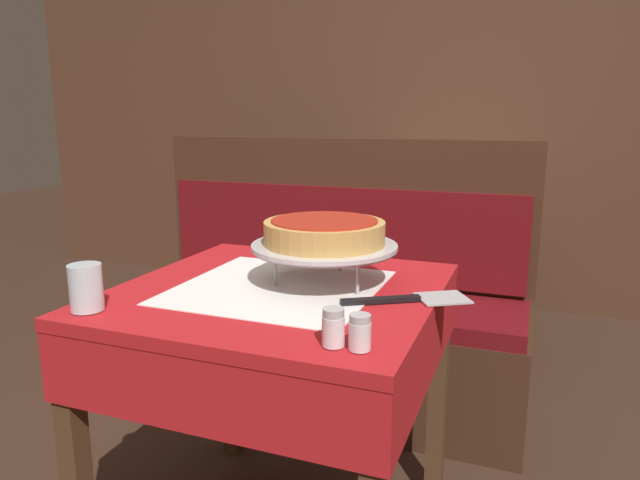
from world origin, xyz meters
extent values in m
cube|color=red|center=(0.00, 0.00, 0.72)|extent=(0.76, 0.76, 0.03)
cube|color=white|center=(0.00, 0.00, 0.73)|extent=(0.47, 0.47, 0.00)
cube|color=red|center=(0.00, 0.00, 0.62)|extent=(0.76, 0.76, 0.16)
cube|color=#4C331E|center=(-0.35, -0.35, 0.35)|extent=(0.05, 0.05, 0.70)
cube|color=#4C331E|center=(-0.35, 0.35, 0.35)|extent=(0.05, 0.05, 0.70)
cube|color=#4C331E|center=(0.35, 0.35, 0.35)|extent=(0.05, 0.05, 0.70)
cube|color=beige|center=(0.09, 1.72, 0.72)|extent=(0.81, 0.81, 0.03)
cube|color=white|center=(0.09, 1.72, 0.74)|extent=(0.50, 0.50, 0.00)
cube|color=beige|center=(0.09, 1.72, 0.62)|extent=(0.80, 0.80, 0.17)
cube|color=#4C331E|center=(-0.28, 1.35, 0.35)|extent=(0.05, 0.05, 0.71)
cube|color=#4C331E|center=(0.45, 1.35, 0.35)|extent=(0.05, 0.05, 0.71)
cube|color=#4C331E|center=(-0.28, 2.09, 0.35)|extent=(0.05, 0.05, 0.71)
cube|color=#4C331E|center=(0.45, 2.09, 0.35)|extent=(0.05, 0.05, 0.71)
cube|color=#3D2316|center=(-0.18, 0.79, 0.21)|extent=(1.56, 0.45, 0.41)
cube|color=#600F14|center=(-0.18, 0.79, 0.44)|extent=(1.53, 0.44, 0.06)
cube|color=#3D2316|center=(-0.18, 0.98, 0.76)|extent=(1.56, 0.06, 0.58)
cube|color=#600F14|center=(-0.18, 0.94, 0.68)|extent=(1.49, 0.02, 0.37)
cube|color=#4C2D1E|center=(0.00, 2.33, 1.20)|extent=(6.00, 0.04, 2.40)
cylinder|color=#ADADB2|center=(0.09, 0.19, 0.77)|extent=(0.01, 0.01, 0.08)
cylinder|color=#ADADB2|center=(-0.01, 0.01, 0.77)|extent=(0.01, 0.01, 0.08)
cylinder|color=#ADADB2|center=(0.20, 0.01, 0.77)|extent=(0.01, 0.01, 0.08)
cylinder|color=#ADADB2|center=(0.09, 0.07, 0.81)|extent=(0.25, 0.25, 0.01)
cylinder|color=silver|center=(0.09, 0.07, 0.82)|extent=(0.35, 0.35, 0.01)
cylinder|color=silver|center=(0.09, 0.07, 0.83)|extent=(0.36, 0.36, 0.01)
cylinder|color=tan|center=(0.09, 0.07, 0.86)|extent=(0.30, 0.30, 0.06)
cylinder|color=#B22819|center=(0.09, 0.07, 0.89)|extent=(0.26, 0.26, 0.01)
cube|color=#BCBCC1|center=(0.39, 0.05, 0.73)|extent=(0.14, 0.14, 0.00)
cube|color=black|center=(0.27, -0.03, 0.74)|extent=(0.17, 0.11, 0.01)
cylinder|color=silver|center=(-0.31, -0.30, 0.78)|extent=(0.07, 0.07, 0.10)
cylinder|color=silver|center=(0.25, -0.30, 0.76)|extent=(0.04, 0.04, 0.06)
cylinder|color=#B7B7BC|center=(0.25, -0.30, 0.80)|extent=(0.04, 0.04, 0.02)
cylinder|color=silver|center=(0.30, -0.30, 0.76)|extent=(0.04, 0.04, 0.05)
cylinder|color=#B7B7BC|center=(0.30, -0.30, 0.79)|extent=(0.04, 0.04, 0.01)
cube|color=#B2B2B7|center=(0.09, 0.34, 0.78)|extent=(0.10, 0.05, 0.09)
cube|color=black|center=(0.15, 1.68, 0.75)|extent=(0.15, 0.15, 0.03)
cylinder|color=black|center=(0.15, 1.68, 0.83)|extent=(0.01, 0.01, 0.13)
cylinder|color=red|center=(0.15, 1.73, 0.82)|extent=(0.04, 0.04, 0.10)
cylinder|color=gold|center=(0.15, 1.63, 0.82)|extent=(0.04, 0.04, 0.10)
camera|label=1|loc=(0.57, -1.22, 1.14)|focal=32.00mm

